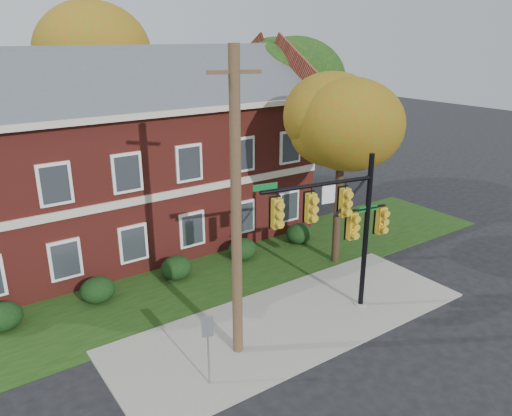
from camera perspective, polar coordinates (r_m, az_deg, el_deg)
ground at (r=18.72m, az=6.22°, el=-14.14°), size 120.00×120.00×0.00m
sidewalk at (r=19.33m, az=4.23°, el=-12.74°), size 14.00×5.00×0.08m
grass_strip at (r=22.91m, az=-3.72°, el=-7.35°), size 30.00×6.00×0.04m
apartment_building at (r=25.59m, az=-14.89°, el=6.71°), size 18.80×8.80×9.74m
hedge_far_left at (r=20.78m, az=-26.97°, el=-11.01°), size 1.40×1.26×1.05m
hedge_left at (r=21.32m, az=-17.64°, el=-8.92°), size 1.40×1.26×1.05m
hedge_center at (r=22.40m, az=-9.09°, el=-6.77°), size 1.40×1.26×1.05m
hedge_right at (r=23.95m, az=-1.56°, el=-4.74°), size 1.40×1.26×1.05m
hedge_far_right at (r=25.89m, az=4.92°, el=-2.92°), size 1.40×1.26×1.05m
tree_near_right at (r=22.35m, az=10.53°, el=9.68°), size 4.50×4.25×8.58m
tree_right_rear at (r=31.51m, az=4.24°, el=15.32°), size 6.30×5.95×10.62m
tree_far_rear at (r=32.92m, az=-18.27°, el=15.87°), size 6.84×6.46×11.52m
traffic_signal at (r=18.44m, az=9.84°, el=-1.35°), size 5.52×1.10×6.23m
utility_pole at (r=15.37m, az=-2.29°, el=-0.42°), size 1.50×0.65×10.04m
sign_post at (r=15.44m, az=-5.51°, el=-14.73°), size 0.35×0.14×2.44m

